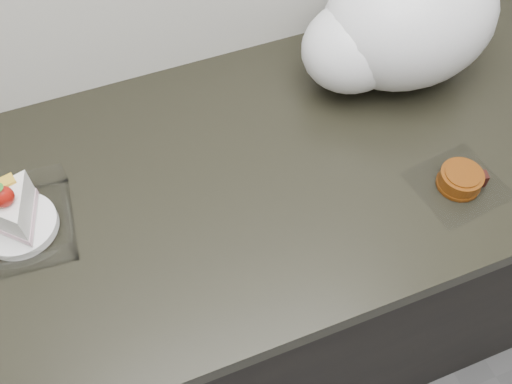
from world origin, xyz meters
name	(u,v)px	position (x,y,z in m)	size (l,w,h in m)	color
counter	(244,284)	(0.00, 1.69, 0.45)	(2.04, 0.64, 0.90)	black
cake_tray	(15,218)	(-0.38, 1.71, 0.94)	(0.18, 0.18, 0.13)	white
mooncake_wrap	(461,180)	(0.35, 1.52, 0.91)	(0.17, 0.16, 0.04)	white
plastic_bag	(399,24)	(0.37, 1.82, 1.03)	(0.43, 0.34, 0.32)	white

